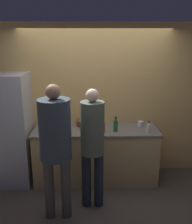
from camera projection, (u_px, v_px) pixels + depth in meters
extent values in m
plane|color=#4C4238|center=(96.00, 191.00, 3.98)|extent=(14.00, 14.00, 0.00)
cube|color=#E0B266|center=(95.00, 101.00, 4.32)|extent=(5.20, 0.06, 2.60)
cube|color=tan|center=(96.00, 155.00, 4.23)|extent=(2.01, 0.68, 0.88)
cube|color=slate|center=(96.00, 130.00, 4.11)|extent=(2.04, 0.71, 0.03)
cube|color=#B7B7BC|center=(10.00, 130.00, 4.06)|extent=(0.67, 0.65, 1.82)
cylinder|color=#4C4742|center=(49.00, 188.00, 3.29)|extent=(0.13, 0.13, 0.87)
cylinder|color=#4C4742|center=(66.00, 188.00, 3.30)|extent=(0.13, 0.13, 0.87)
cylinder|color=#333D47|center=(55.00, 129.00, 3.07)|extent=(0.40, 0.40, 0.76)
sphere|color=#936B4C|center=(53.00, 92.00, 2.94)|extent=(0.18, 0.18, 0.18)
cylinder|color=#232838|center=(86.00, 180.00, 3.53)|extent=(0.13, 0.13, 0.82)
cylinder|color=#232838|center=(99.00, 180.00, 3.53)|extent=(0.13, 0.13, 0.82)
cylinder|color=#515B4C|center=(92.00, 128.00, 3.32)|extent=(0.32, 0.32, 0.72)
sphere|color=beige|center=(92.00, 95.00, 3.20)|extent=(0.17, 0.17, 0.17)
cylinder|color=brown|center=(86.00, 123.00, 4.24)|extent=(0.31, 0.31, 0.10)
ellipsoid|color=yellow|center=(88.00, 119.00, 4.23)|extent=(0.15, 0.12, 0.04)
cylinder|color=silver|center=(99.00, 123.00, 4.21)|extent=(0.09, 0.09, 0.12)
cylinder|color=#99754C|center=(99.00, 118.00, 4.18)|extent=(0.01, 0.05, 0.20)
cylinder|color=#99754C|center=(100.00, 118.00, 4.19)|extent=(0.03, 0.04, 0.20)
cylinder|color=#99754C|center=(99.00, 118.00, 4.17)|extent=(0.04, 0.01, 0.20)
cylinder|color=#236033|center=(116.00, 126.00, 3.95)|extent=(0.07, 0.07, 0.17)
cylinder|color=#236033|center=(116.00, 120.00, 3.92)|extent=(0.03, 0.03, 0.05)
cylinder|color=black|center=(116.00, 117.00, 3.91)|extent=(0.03, 0.03, 0.02)
cylinder|color=red|center=(103.00, 127.00, 3.92)|extent=(0.06, 0.06, 0.16)
cylinder|color=red|center=(103.00, 121.00, 3.89)|extent=(0.03, 0.03, 0.05)
cylinder|color=black|center=(103.00, 119.00, 3.88)|extent=(0.03, 0.03, 0.02)
cylinder|color=silver|center=(148.00, 129.00, 3.92)|extent=(0.07, 0.07, 0.13)
cylinder|color=silver|center=(149.00, 124.00, 3.90)|extent=(0.03, 0.03, 0.04)
cylinder|color=black|center=(149.00, 122.00, 3.89)|extent=(0.04, 0.04, 0.01)
cylinder|color=white|center=(140.00, 124.00, 4.22)|extent=(0.09, 0.09, 0.08)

